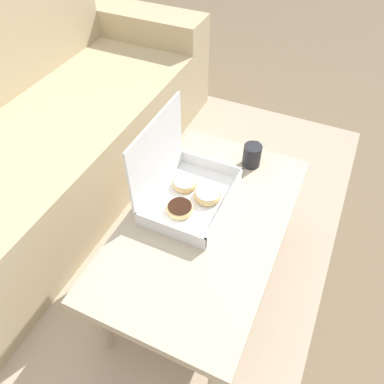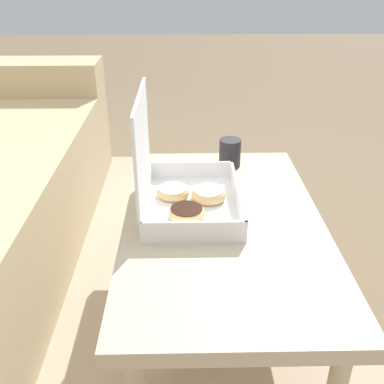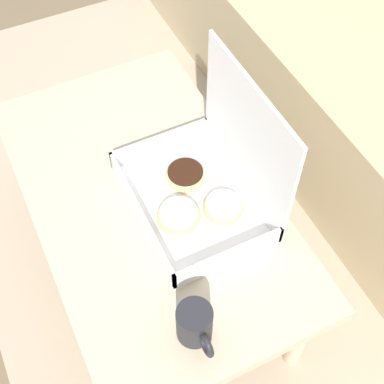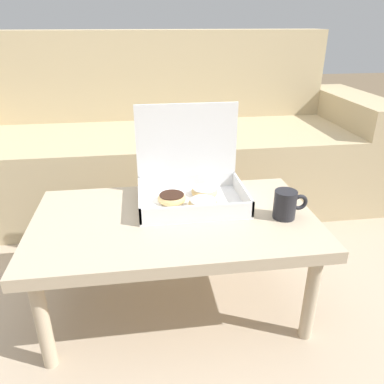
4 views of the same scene
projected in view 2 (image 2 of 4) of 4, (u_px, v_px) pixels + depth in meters
ground_plane at (168, 323)px, 1.43m from camera, size 12.00×12.00×0.00m
area_rug at (73, 323)px, 1.42m from camera, size 2.65×1.91×0.01m
coffee_table at (223, 232)px, 1.27m from camera, size 0.95×0.55×0.38m
pastry_box at (180, 188)px, 1.29m from camera, size 0.38×0.28×0.34m
coffee_mug at (230, 152)px, 1.56m from camera, size 0.12×0.07×0.10m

